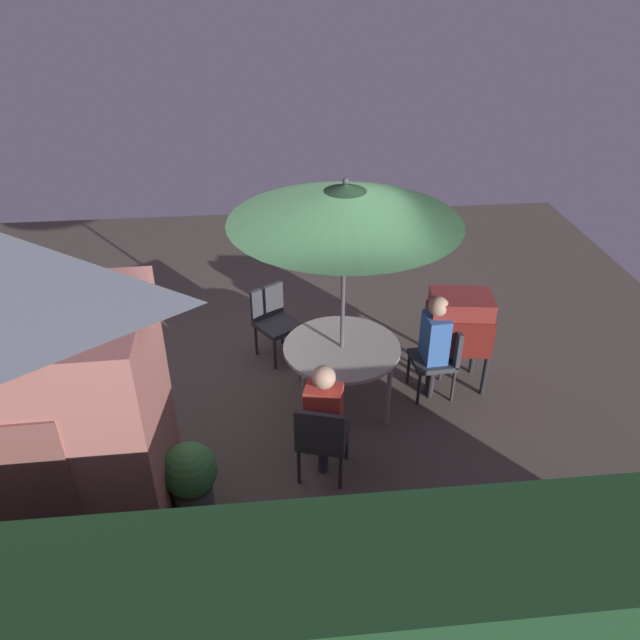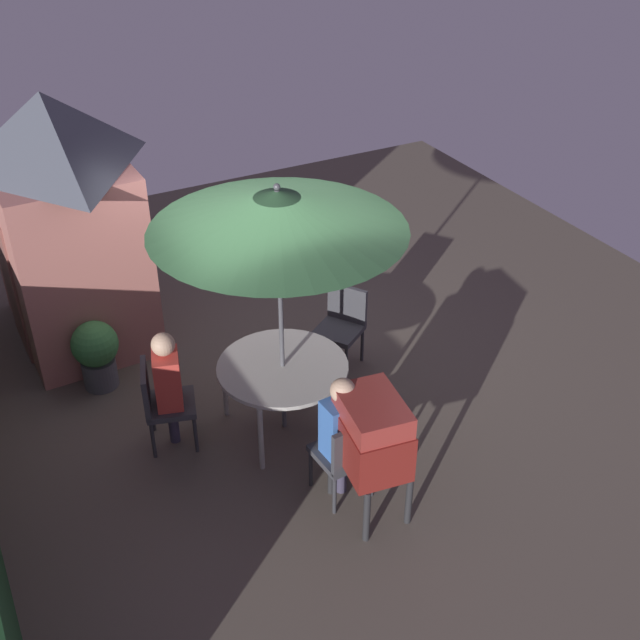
{
  "view_description": "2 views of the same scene",
  "coord_description": "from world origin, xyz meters",
  "px_view_note": "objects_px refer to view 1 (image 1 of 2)",
  "views": [
    {
      "loc": [
        0.21,
        5.66,
        4.47
      ],
      "look_at": [
        -0.32,
        0.39,
        1.19
      ],
      "focal_mm": 34.44,
      "sensor_mm": 36.0,
      "label": 1
    },
    {
      "loc": [
        -6.12,
        2.79,
        5.25
      ],
      "look_at": [
        -0.56,
        -0.15,
        1.15
      ],
      "focal_mm": 44.47,
      "sensor_mm": 36.0,
      "label": 2
    }
  ],
  "objects_px": {
    "chair_toward_hedge": "(273,318)",
    "chair_far_side": "(440,354)",
    "person_in_blue": "(435,335)",
    "patio_table": "(342,351)",
    "chair_near_shed": "(322,436)",
    "patio_umbrella": "(345,203)",
    "garden_shed": "(27,388)",
    "bbq_grill": "(459,323)",
    "person_in_red": "(324,409)",
    "potted_plant_by_shed": "(191,478)"
  },
  "relations": [
    {
      "from": "bbq_grill",
      "to": "person_in_red",
      "type": "bearing_deg",
      "value": 36.78
    },
    {
      "from": "chair_near_shed",
      "to": "chair_toward_hedge",
      "type": "bearing_deg",
      "value": -80.2
    },
    {
      "from": "potted_plant_by_shed",
      "to": "person_in_red",
      "type": "bearing_deg",
      "value": -161.71
    },
    {
      "from": "bbq_grill",
      "to": "person_in_blue",
      "type": "height_order",
      "value": "person_in_blue"
    },
    {
      "from": "chair_toward_hedge",
      "to": "chair_far_side",
      "type": "bearing_deg",
      "value": 152.06
    },
    {
      "from": "patio_umbrella",
      "to": "bbq_grill",
      "type": "xyz_separation_m",
      "value": [
        -1.33,
        -0.19,
        -1.53
      ]
    },
    {
      "from": "chair_toward_hedge",
      "to": "potted_plant_by_shed",
      "type": "relative_size",
      "value": 1.15
    },
    {
      "from": "person_in_red",
      "to": "bbq_grill",
      "type": "bearing_deg",
      "value": -143.22
    },
    {
      "from": "chair_near_shed",
      "to": "person_in_blue",
      "type": "relative_size",
      "value": 0.71
    },
    {
      "from": "chair_near_shed",
      "to": "patio_umbrella",
      "type": "bearing_deg",
      "value": -106.44
    },
    {
      "from": "chair_toward_hedge",
      "to": "potted_plant_by_shed",
      "type": "xyz_separation_m",
      "value": [
        0.82,
        2.49,
        -0.09
      ]
    },
    {
      "from": "garden_shed",
      "to": "person_in_red",
      "type": "xyz_separation_m",
      "value": [
        -2.4,
        -0.31,
        -0.67
      ]
    },
    {
      "from": "garden_shed",
      "to": "potted_plant_by_shed",
      "type": "xyz_separation_m",
      "value": [
        -1.17,
        0.1,
        -1.02
      ]
    },
    {
      "from": "chair_far_side",
      "to": "potted_plant_by_shed",
      "type": "bearing_deg",
      "value": 29.8
    },
    {
      "from": "patio_umbrella",
      "to": "potted_plant_by_shed",
      "type": "xyz_separation_m",
      "value": [
        1.53,
        1.45,
        -1.94
      ]
    },
    {
      "from": "patio_umbrella",
      "to": "chair_far_side",
      "type": "distance_m",
      "value": 2.18
    },
    {
      "from": "patio_table",
      "to": "bbq_grill",
      "type": "relative_size",
      "value": 1.06
    },
    {
      "from": "chair_far_side",
      "to": "patio_table",
      "type": "bearing_deg",
      "value": 3.88
    },
    {
      "from": "patio_table",
      "to": "chair_far_side",
      "type": "height_order",
      "value": "chair_far_side"
    },
    {
      "from": "patio_umbrella",
      "to": "chair_far_side",
      "type": "xyz_separation_m",
      "value": [
        -1.13,
        -0.08,
        -1.86
      ]
    },
    {
      "from": "chair_far_side",
      "to": "person_in_red",
      "type": "height_order",
      "value": "person_in_red"
    },
    {
      "from": "patio_umbrella",
      "to": "chair_toward_hedge",
      "type": "height_order",
      "value": "patio_umbrella"
    },
    {
      "from": "bbq_grill",
      "to": "chair_toward_hedge",
      "type": "bearing_deg",
      "value": -22.92
    },
    {
      "from": "patio_table",
      "to": "potted_plant_by_shed",
      "type": "distance_m",
      "value": 2.12
    },
    {
      "from": "person_in_red",
      "to": "patio_umbrella",
      "type": "bearing_deg",
      "value": -106.44
    },
    {
      "from": "bbq_grill",
      "to": "chair_near_shed",
      "type": "height_order",
      "value": "bbq_grill"
    },
    {
      "from": "patio_table",
      "to": "chair_toward_hedge",
      "type": "bearing_deg",
      "value": -56.03
    },
    {
      "from": "patio_umbrella",
      "to": "chair_near_shed",
      "type": "height_order",
      "value": "patio_umbrella"
    },
    {
      "from": "chair_far_side",
      "to": "chair_toward_hedge",
      "type": "xyz_separation_m",
      "value": [
        1.83,
        -0.97,
        0.0
      ]
    },
    {
      "from": "person_in_blue",
      "to": "chair_far_side",
      "type": "bearing_deg",
      "value": -176.12
    },
    {
      "from": "garden_shed",
      "to": "chair_far_side",
      "type": "relative_size",
      "value": 3.17
    },
    {
      "from": "garden_shed",
      "to": "chair_near_shed",
      "type": "relative_size",
      "value": 3.17
    },
    {
      "from": "garden_shed",
      "to": "patio_table",
      "type": "xyz_separation_m",
      "value": [
        -2.7,
        -1.35,
        -0.76
      ]
    },
    {
      "from": "bbq_grill",
      "to": "chair_near_shed",
      "type": "bearing_deg",
      "value": 38.17
    },
    {
      "from": "bbq_grill",
      "to": "person_in_blue",
      "type": "distance_m",
      "value": 0.32
    },
    {
      "from": "bbq_grill",
      "to": "chair_far_side",
      "type": "height_order",
      "value": "bbq_grill"
    },
    {
      "from": "patio_umbrella",
      "to": "potted_plant_by_shed",
      "type": "relative_size",
      "value": 3.36
    },
    {
      "from": "garden_shed",
      "to": "chair_toward_hedge",
      "type": "xyz_separation_m",
      "value": [
        -2.0,
        -2.4,
        -0.93
      ]
    },
    {
      "from": "chair_toward_hedge",
      "to": "garden_shed",
      "type": "bearing_deg",
      "value": 50.2
    },
    {
      "from": "bbq_grill",
      "to": "chair_near_shed",
      "type": "relative_size",
      "value": 1.33
    },
    {
      "from": "garden_shed",
      "to": "chair_toward_hedge",
      "type": "height_order",
      "value": "garden_shed"
    },
    {
      "from": "patio_table",
      "to": "chair_far_side",
      "type": "relative_size",
      "value": 1.41
    },
    {
      "from": "garden_shed",
      "to": "patio_umbrella",
      "type": "distance_m",
      "value": 3.16
    },
    {
      "from": "garden_shed",
      "to": "potted_plant_by_shed",
      "type": "height_order",
      "value": "garden_shed"
    },
    {
      "from": "garden_shed",
      "to": "chair_near_shed",
      "type": "distance_m",
      "value": 2.56
    },
    {
      "from": "person_in_red",
      "to": "person_in_blue",
      "type": "xyz_separation_m",
      "value": [
        -1.35,
        -1.11,
        0.0
      ]
    },
    {
      "from": "potted_plant_by_shed",
      "to": "person_in_blue",
      "type": "distance_m",
      "value": 3.0
    },
    {
      "from": "chair_toward_hedge",
      "to": "potted_plant_by_shed",
      "type": "bearing_deg",
      "value": 71.77
    },
    {
      "from": "chair_far_side",
      "to": "person_in_blue",
      "type": "distance_m",
      "value": 0.28
    },
    {
      "from": "garden_shed",
      "to": "person_in_blue",
      "type": "xyz_separation_m",
      "value": [
        -3.75,
        -1.42,
        -0.67
      ]
    }
  ]
}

